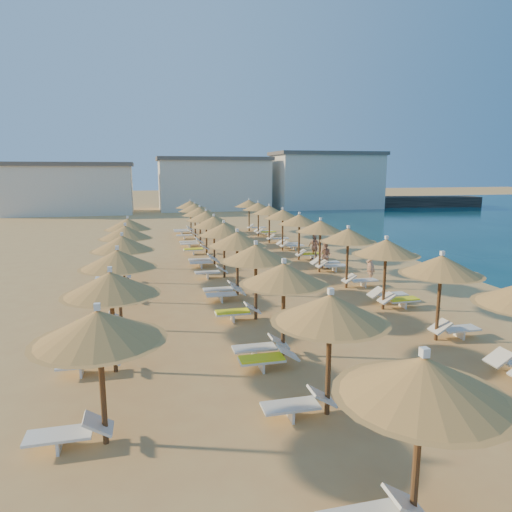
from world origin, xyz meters
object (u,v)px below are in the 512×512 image
object	(u,v)px
jetty	(380,202)
beachgoer_b	(326,256)
beachgoer_c	(314,247)
beachgoer_a	(370,263)
parasol_row_east	(333,231)
parasol_row_west	(230,235)

from	to	relation	value
jetty	beachgoer_b	world-z (taller)	beachgoer_b
jetty	beachgoer_c	world-z (taller)	beachgoer_c
beachgoer_b	beachgoer_a	bearing A→B (deg)	-24.50
beachgoer_c	beachgoer_b	world-z (taller)	beachgoer_c
parasol_row_east	parasol_row_west	xyz separation A→B (m)	(-5.33, 0.00, 0.00)
parasol_row_west	beachgoer_c	distance (m)	8.24
parasol_row_west	beachgoer_a	xyz separation A→B (m)	(7.07, -0.78, -1.60)
beachgoer_c	beachgoer_a	bearing A→B (deg)	-20.08
beachgoer_a	beachgoer_b	distance (m)	3.43
beachgoer_c	beachgoer_b	distance (m)	2.62
parasol_row_east	beachgoer_b	size ratio (longest dim) A/B	26.88
jetty	beachgoer_c	xyz separation A→B (m)	(-24.85, -37.06, 0.05)
parasol_row_east	beachgoer_c	bearing A→B (deg)	79.55
parasol_row_east	parasol_row_west	size ratio (longest dim) A/B	1.00
parasol_row_west	beachgoer_b	size ratio (longest dim) A/B	26.88
parasol_row_west	parasol_row_east	bearing A→B (deg)	0.00
parasol_row_west	beachgoer_b	bearing A→B (deg)	22.43
parasol_row_east	jetty	bearing A→B (deg)	58.53
beachgoer_b	beachgoer_c	bearing A→B (deg)	130.33
parasol_row_west	beachgoer_c	bearing A→B (deg)	38.94
parasol_row_east	beachgoer_a	bearing A→B (deg)	-24.13
parasol_row_east	beachgoer_a	xyz separation A→B (m)	(1.74, -0.78, -1.60)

